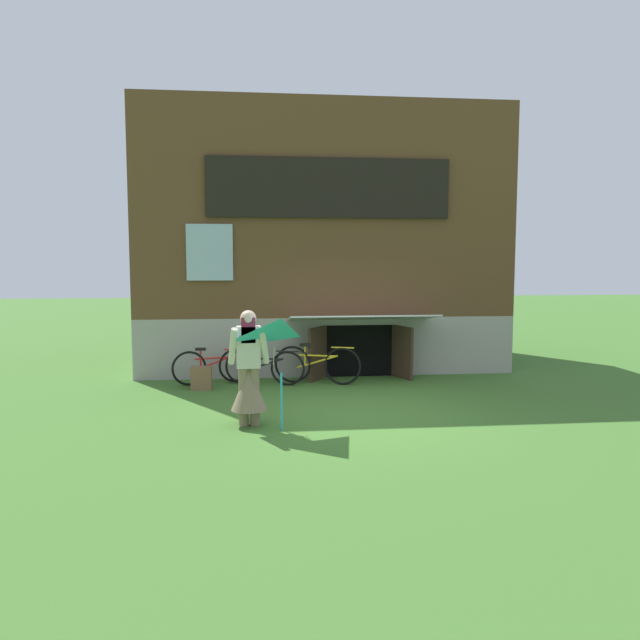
{
  "coord_description": "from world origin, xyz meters",
  "views": [
    {
      "loc": [
        -1.54,
        -9.45,
        2.39
      ],
      "look_at": [
        -0.4,
        0.96,
        1.37
      ],
      "focal_mm": 35.0,
      "sensor_mm": 36.0,
      "label": 1
    }
  ],
  "objects_px": {
    "kite": "(281,345)",
    "bicycle_red": "(212,366)",
    "bicycle_black": "(264,367)",
    "person": "(249,377)",
    "wooden_crate": "(202,378)",
    "bicycle_yellow": "(317,364)"
  },
  "relations": [
    {
      "from": "kite",
      "to": "person",
      "type": "bearing_deg",
      "value": 130.66
    },
    {
      "from": "person",
      "to": "bicycle_black",
      "type": "height_order",
      "value": "person"
    },
    {
      "from": "bicycle_red",
      "to": "wooden_crate",
      "type": "distance_m",
      "value": 0.51
    },
    {
      "from": "bicycle_yellow",
      "to": "bicycle_red",
      "type": "height_order",
      "value": "bicycle_yellow"
    },
    {
      "from": "person",
      "to": "kite",
      "type": "height_order",
      "value": "person"
    },
    {
      "from": "kite",
      "to": "bicycle_red",
      "type": "relative_size",
      "value": 0.96
    },
    {
      "from": "kite",
      "to": "bicycle_red",
      "type": "distance_m",
      "value": 3.91
    },
    {
      "from": "person",
      "to": "bicycle_yellow",
      "type": "xyz_separation_m",
      "value": [
        1.29,
        2.9,
        -0.33
      ]
    },
    {
      "from": "bicycle_yellow",
      "to": "bicycle_black",
      "type": "xyz_separation_m",
      "value": [
        -1.01,
        0.01,
        -0.03
      ]
    },
    {
      "from": "bicycle_yellow",
      "to": "bicycle_black",
      "type": "bearing_deg",
      "value": -162.2
    },
    {
      "from": "person",
      "to": "wooden_crate",
      "type": "height_order",
      "value": "person"
    },
    {
      "from": "bicycle_yellow",
      "to": "wooden_crate",
      "type": "distance_m",
      "value": 2.2
    },
    {
      "from": "bicycle_black",
      "to": "bicycle_red",
      "type": "relative_size",
      "value": 1.0
    },
    {
      "from": "wooden_crate",
      "to": "bicycle_yellow",
      "type": "bearing_deg",
      "value": 6.64
    },
    {
      "from": "bicycle_red",
      "to": "bicycle_black",
      "type": "bearing_deg",
      "value": -26.46
    },
    {
      "from": "bicycle_black",
      "to": "kite",
      "type": "bearing_deg",
      "value": -71.33
    },
    {
      "from": "bicycle_black",
      "to": "person",
      "type": "bearing_deg",
      "value": -79.51
    },
    {
      "from": "bicycle_black",
      "to": "bicycle_red",
      "type": "xyz_separation_m",
      "value": [
        -0.99,
        0.2,
        -0.0
      ]
    },
    {
      "from": "kite",
      "to": "wooden_crate",
      "type": "distance_m",
      "value": 3.58
    },
    {
      "from": "person",
      "to": "bicycle_black",
      "type": "bearing_deg",
      "value": 75.15
    },
    {
      "from": "kite",
      "to": "wooden_crate",
      "type": "bearing_deg",
      "value": 112.75
    },
    {
      "from": "bicycle_black",
      "to": "bicycle_red",
      "type": "bearing_deg",
      "value": -175.64
    }
  ]
}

